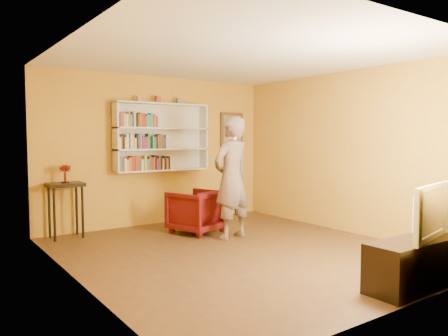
{
  "coord_description": "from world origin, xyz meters",
  "views": [
    {
      "loc": [
        -3.65,
        -4.79,
        1.59
      ],
      "look_at": [
        0.25,
        0.75,
        1.12
      ],
      "focal_mm": 35.0,
      "sensor_mm": 36.0,
      "label": 1
    }
  ],
  "objects_px": {
    "tv_cabinet": "(421,262)",
    "television": "(422,211)",
    "console_table": "(65,192)",
    "ruby_lustre": "(65,170)",
    "bookshelf": "(161,137)",
    "person": "(232,178)",
    "armchair": "(196,211)"
  },
  "relations": [
    {
      "from": "tv_cabinet",
      "to": "television",
      "type": "distance_m",
      "value": 0.55
    },
    {
      "from": "console_table",
      "to": "ruby_lustre",
      "type": "relative_size",
      "value": 3.1
    },
    {
      "from": "bookshelf",
      "to": "person",
      "type": "xyz_separation_m",
      "value": [
        0.37,
        -1.7,
        -0.64
      ]
    },
    {
      "from": "television",
      "to": "tv_cabinet",
      "type": "bearing_deg",
      "value": 167.08
    },
    {
      "from": "bookshelf",
      "to": "tv_cabinet",
      "type": "xyz_separation_m",
      "value": [
        0.72,
        -4.66,
        -1.33
      ]
    },
    {
      "from": "bookshelf",
      "to": "armchair",
      "type": "xyz_separation_m",
      "value": [
        0.13,
        -1.02,
        -1.24
      ]
    },
    {
      "from": "console_table",
      "to": "armchair",
      "type": "distance_m",
      "value": 2.11
    },
    {
      "from": "armchair",
      "to": "television",
      "type": "distance_m",
      "value": 3.71
    },
    {
      "from": "person",
      "to": "television",
      "type": "height_order",
      "value": "person"
    },
    {
      "from": "bookshelf",
      "to": "television",
      "type": "xyz_separation_m",
      "value": [
        0.72,
        -4.66,
        -0.78
      ]
    },
    {
      "from": "armchair",
      "to": "person",
      "type": "distance_m",
      "value": 0.93
    },
    {
      "from": "television",
      "to": "person",
      "type": "bearing_deg",
      "value": 83.8
    },
    {
      "from": "bookshelf",
      "to": "armchair",
      "type": "bearing_deg",
      "value": -82.52
    },
    {
      "from": "armchair",
      "to": "person",
      "type": "bearing_deg",
      "value": 91.39
    },
    {
      "from": "person",
      "to": "tv_cabinet",
      "type": "distance_m",
      "value": 3.06
    },
    {
      "from": "bookshelf",
      "to": "television",
      "type": "relative_size",
      "value": 1.78
    },
    {
      "from": "bookshelf",
      "to": "person",
      "type": "bearing_deg",
      "value": -77.72
    },
    {
      "from": "bookshelf",
      "to": "console_table",
      "type": "xyz_separation_m",
      "value": [
        -1.76,
        -0.16,
        -0.87
      ]
    },
    {
      "from": "person",
      "to": "tv_cabinet",
      "type": "relative_size",
      "value": 1.32
    },
    {
      "from": "armchair",
      "to": "console_table",
      "type": "bearing_deg",
      "value": -42.34
    },
    {
      "from": "armchair",
      "to": "person",
      "type": "relative_size",
      "value": 0.41
    },
    {
      "from": "armchair",
      "to": "tv_cabinet",
      "type": "height_order",
      "value": "armchair"
    },
    {
      "from": "television",
      "to": "console_table",
      "type": "bearing_deg",
      "value": 105.92
    },
    {
      "from": "console_table",
      "to": "television",
      "type": "distance_m",
      "value": 5.14
    },
    {
      "from": "armchair",
      "to": "ruby_lustre",
      "type": "bearing_deg",
      "value": -42.34
    },
    {
      "from": "console_table",
      "to": "tv_cabinet",
      "type": "distance_m",
      "value": 5.16
    },
    {
      "from": "ruby_lustre",
      "to": "television",
      "type": "height_order",
      "value": "ruby_lustre"
    },
    {
      "from": "ruby_lustre",
      "to": "tv_cabinet",
      "type": "bearing_deg",
      "value": -61.16
    },
    {
      "from": "tv_cabinet",
      "to": "ruby_lustre",
      "type": "bearing_deg",
      "value": 118.84
    },
    {
      "from": "armchair",
      "to": "television",
      "type": "xyz_separation_m",
      "value": [
        0.58,
        -3.64,
        0.45
      ]
    },
    {
      "from": "bookshelf",
      "to": "television",
      "type": "bearing_deg",
      "value": -81.24
    },
    {
      "from": "bookshelf",
      "to": "person",
      "type": "height_order",
      "value": "bookshelf"
    }
  ]
}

